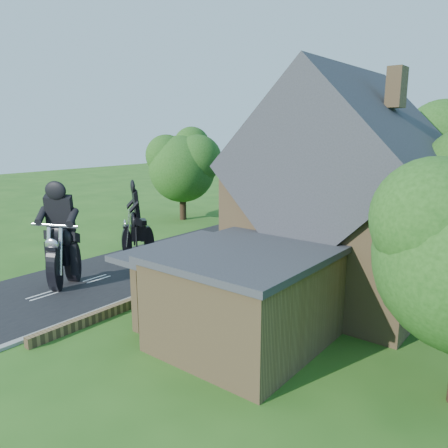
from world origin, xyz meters
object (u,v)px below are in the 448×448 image
Objects in this scene: garden_wall at (222,268)px; motorcycle_lead at (64,271)px; annex at (243,295)px; motorcycle_follow at (138,246)px; house at (342,202)px.

garden_wall is 8.07m from motorcycle_lead.
annex is 4.67× the size of motorcycle_follow.
house reaches higher than motorcycle_follow.
annex is 12.29m from motorcycle_follow.
motorcycle_lead is at bearing -144.69° from house.
house is 6.78× the size of motorcycle_follow.
garden_wall is 8.19m from annex.
garden_wall is 3.12× the size of annex.
motorcycle_follow is at bearing -169.94° from garden_wall.
motorcycle_follow is (-11.27, 4.79, -1.06)m from annex.
house is at bearing -168.24° from motorcycle_lead.
motorcycle_lead is (-4.57, -6.63, 0.58)m from garden_wall.
house reaches higher than garden_wall.
house is 12.60m from motorcycle_follow.
motorcycle_lead reaches higher than garden_wall.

